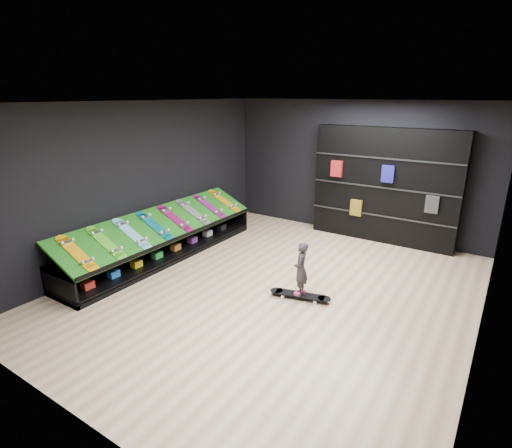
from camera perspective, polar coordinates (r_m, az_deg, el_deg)
The scene contains 19 objects.
floor at distance 6.79m, azimuth 2.64°, elevation -9.21°, with size 6.00×7.00×0.01m, color beige.
ceiling at distance 6.03m, azimuth 3.07°, elevation 16.99°, with size 6.00×7.00×0.01m, color white.
wall_back at distance 9.37m, azimuth 13.86°, elevation 7.67°, with size 6.00×0.02×3.00m, color black.
wall_front at distance 3.84m, azimuth -24.99°, elevation -8.60°, with size 6.00×0.02×3.00m, color black.
wall_left at distance 8.14m, azimuth -15.79°, elevation 5.99°, with size 0.02×7.00×3.00m, color black.
wall_right at distance 5.46m, azimuth 31.13°, elevation -1.82°, with size 0.02×7.00×3.00m, color black.
display_rack at distance 8.16m, azimuth -12.94°, elevation -2.92°, with size 0.90×4.50×0.50m, color black, non-canonical shape.
turf_ramp at distance 7.98m, azimuth -12.92°, elevation 0.10°, with size 1.00×4.50×0.04m, color #135A0E.
back_shelving at distance 9.03m, azimuth 17.89°, elevation 5.19°, with size 3.07×0.36×2.46m, color black.
floor_skateboard at distance 6.49m, azimuth 6.28°, elevation -10.27°, with size 0.98×0.22×0.09m, color black, non-canonical shape.
child at distance 6.35m, azimuth 6.38°, elevation -7.81°, with size 0.20×0.14×0.52m, color black.
display_board_0 at distance 6.87m, azimuth -24.23°, elevation -3.82°, with size 0.98×0.22×0.09m, color yellow, non-canonical shape.
display_board_1 at distance 7.15m, azimuth -20.63°, elevation -2.53°, with size 0.98×0.22×0.09m, color green, non-canonical shape.
display_board_2 at distance 7.45m, azimuth -17.32°, elevation -1.34°, with size 0.98×0.22×0.09m, color #0CB2E5, non-canonical shape.
display_board_3 at distance 7.78m, azimuth -14.29°, elevation -0.24°, with size 0.98×0.22×0.09m, color #0C8C99, non-canonical shape.
display_board_4 at distance 8.14m, azimuth -11.51°, elevation 0.77°, with size 0.98×0.22×0.09m, color #E5198C, non-canonical shape.
display_board_5 at distance 8.52m, azimuth -8.97°, elevation 1.68°, with size 0.98×0.22×0.09m, color black, non-canonical shape.
display_board_6 at distance 8.91m, azimuth -6.65°, elevation 2.52°, with size 0.98×0.22×0.09m, color #2626BF, non-canonical shape.
display_board_7 at distance 9.32m, azimuth -4.52°, elevation 3.28°, with size 0.98×0.22×0.09m, color orange, non-canonical shape.
Camera 1 is at (3.04, -5.21, 3.12)m, focal length 28.00 mm.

